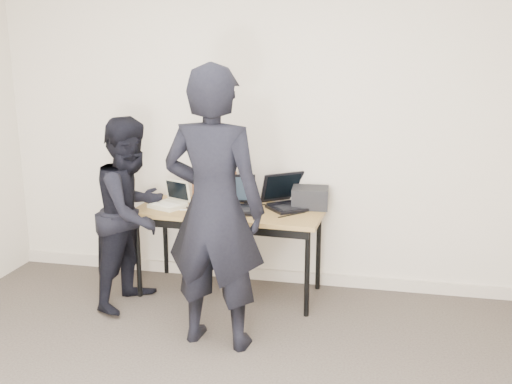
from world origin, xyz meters
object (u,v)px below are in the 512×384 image
(laptop_center, at_px, (233,202))
(equipment_box, at_px, (310,198))
(laptop_beige, at_px, (170,202))
(person_typist, at_px, (214,210))
(leather_satchel, at_px, (215,187))
(person_observer, at_px, (132,213))
(desk, at_px, (229,216))
(laptop_right, at_px, (289,200))

(laptop_center, bearing_deg, equipment_box, 7.97)
(laptop_beige, height_order, person_typist, person_typist)
(person_typist, bearing_deg, leather_satchel, -68.52)
(laptop_beige, relative_size, person_observer, 0.23)
(laptop_beige, bearing_deg, desk, 25.95)
(laptop_beige, bearing_deg, laptop_center, 25.52)
(person_typist, bearing_deg, laptop_center, -78.67)
(desk, relative_size, person_typist, 0.81)
(desk, relative_size, equipment_box, 5.33)
(desk, relative_size, laptop_beige, 4.57)
(laptop_beige, bearing_deg, person_observer, -99.13)
(laptop_center, distance_m, laptop_right, 0.46)
(person_typist, bearing_deg, desk, -76.27)
(equipment_box, height_order, person_observer, person_observer)
(equipment_box, distance_m, person_typist, 1.14)
(leather_satchel, xyz_separation_m, person_typist, (0.29, -1.04, 0.10))
(leather_satchel, height_order, equipment_box, leather_satchel)
(desk, height_order, leather_satchel, leather_satchel)
(leather_satchel, bearing_deg, laptop_right, -13.37)
(equipment_box, distance_m, person_observer, 1.41)
(laptop_center, relative_size, leather_satchel, 1.06)
(laptop_center, height_order, laptop_right, laptop_center)
(desk, xyz_separation_m, person_typist, (0.11, -0.81, 0.28))
(equipment_box, relative_size, person_typist, 0.15)
(leather_satchel, distance_m, equipment_box, 0.81)
(person_typist, distance_m, person_observer, 0.96)
(desk, distance_m, person_observer, 0.76)
(laptop_beige, relative_size, equipment_box, 1.17)
(laptop_beige, height_order, laptop_center, laptop_center)
(laptop_center, bearing_deg, person_typist, -94.58)
(desk, bearing_deg, person_typist, -78.76)
(person_typist, bearing_deg, laptop_beige, -47.03)
(laptop_right, distance_m, person_observer, 1.25)
(desk, distance_m, person_typist, 0.86)
(equipment_box, xyz_separation_m, person_observer, (-1.32, -0.51, -0.06))
(desk, height_order, laptop_beige, laptop_beige)
(laptop_center, height_order, person_observer, person_observer)
(person_observer, bearing_deg, laptop_center, -54.00)
(laptop_beige, xyz_separation_m, laptop_right, (0.95, 0.19, 0.02))
(desk, distance_m, equipment_box, 0.67)
(leather_satchel, bearing_deg, person_typist, -83.05)
(desk, xyz_separation_m, equipment_box, (0.63, 0.19, 0.14))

